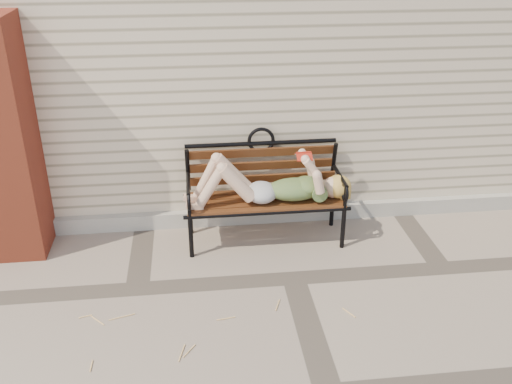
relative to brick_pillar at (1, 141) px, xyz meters
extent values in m
plane|color=gray|center=(2.30, -0.75, -1.00)|extent=(80.00, 80.00, 0.00)
cube|color=beige|center=(2.30, 2.25, 0.50)|extent=(8.00, 4.00, 3.00)
cube|color=#AFA99E|center=(2.30, 0.22, -0.93)|extent=(8.00, 0.10, 0.15)
cube|color=#A93E26|center=(0.00, 0.00, 0.00)|extent=(0.50, 0.50, 2.00)
cylinder|color=black|center=(1.49, -0.33, -0.80)|extent=(0.04, 0.04, 0.40)
cylinder|color=black|center=(1.49, 0.07, -0.80)|extent=(0.04, 0.04, 0.40)
cylinder|color=black|center=(2.80, -0.33, -0.80)|extent=(0.04, 0.04, 0.40)
cylinder|color=black|center=(2.80, 0.07, -0.80)|extent=(0.04, 0.04, 0.40)
cube|color=#562F16|center=(2.15, -0.13, -0.60)|extent=(1.35, 0.44, 0.03)
cylinder|color=black|center=(2.15, -0.33, -0.62)|extent=(1.43, 0.04, 0.04)
cylinder|color=black|center=(2.15, 0.07, -0.62)|extent=(1.43, 0.04, 0.04)
torus|color=black|center=(2.15, 0.17, -0.15)|extent=(0.25, 0.03, 0.25)
ellipsoid|color=#093645|center=(2.39, -0.15, -0.49)|extent=(0.48, 0.28, 0.19)
ellipsoid|color=#093645|center=(2.50, -0.15, -0.46)|extent=(0.23, 0.27, 0.14)
ellipsoid|color=#BBBCC1|center=(2.11, -0.15, -0.51)|extent=(0.27, 0.30, 0.17)
sphere|color=beige|center=(2.74, -0.15, -0.49)|extent=(0.20, 0.20, 0.20)
ellipsoid|color=#DFBA54|center=(2.79, -0.15, -0.49)|extent=(0.22, 0.23, 0.20)
cube|color=#AA2213|center=(2.47, -0.15, -0.15)|extent=(0.12, 0.02, 0.02)
cube|color=white|center=(2.47, -0.19, -0.18)|extent=(0.12, 0.08, 0.04)
cube|color=white|center=(2.47, -0.12, -0.18)|extent=(0.12, 0.08, 0.04)
cube|color=#AA2213|center=(2.47, -0.19, -0.17)|extent=(0.13, 0.08, 0.05)
cube|color=#AA2213|center=(2.47, -0.11, -0.17)|extent=(0.13, 0.08, 0.05)
cylinder|color=#E5B570|center=(2.67, -1.06, -0.99)|extent=(0.02, 0.12, 0.01)
cylinder|color=#E5B570|center=(1.20, -1.24, -0.99)|extent=(0.14, 0.06, 0.01)
cylinder|color=#E5B570|center=(2.11, -1.29, -0.99)|extent=(0.01, 0.19, 0.01)
cylinder|color=#E5B570|center=(2.11, -0.92, -0.99)|extent=(0.05, 0.13, 0.01)
cylinder|color=#E5B570|center=(1.57, -1.65, -0.99)|extent=(0.03, 0.09, 0.01)
cylinder|color=#E5B570|center=(2.53, -1.85, -0.99)|extent=(0.16, 0.05, 0.01)
cylinder|color=#E5B570|center=(0.50, -1.35, -0.99)|extent=(0.02, 0.17, 0.01)
camera|label=1|loc=(1.55, -4.52, 1.66)|focal=40.00mm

